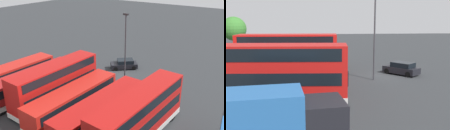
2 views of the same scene
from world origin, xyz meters
The scene contains 11 objects.
ground_plane centered at (0.00, 0.00, 0.00)m, with size 140.00×140.00×0.00m, color #2D3033.
bus_double_decker_near_end centered at (-9.15, 11.21, 2.45)m, with size 3.32×11.90×4.55m.
bus_single_deck_second centered at (-5.27, 11.53, 1.62)m, with size 3.18×11.66×2.95m.
bus_single_deck_third centered at (-1.65, 11.50, 1.62)m, with size 2.93×11.37×2.95m.
bus_double_decker_fourth centered at (1.65, 10.74, 2.45)m, with size 2.91×11.10×4.55m.
bus_single_deck_fifth centered at (5.40, 11.36, 1.62)m, with size 3.07×12.12×2.95m.
bus_single_deck_sixth centered at (8.97, 11.30, 1.62)m, with size 2.98×11.52×2.95m.
box_truck_blue centered at (-16.81, 10.23, 1.71)m, with size 3.49×7.77×3.20m.
car_hatchback_silver centered at (0.64, -2.08, 0.70)m, with size 4.14×3.93×1.43m.
lamp_post_tall centered at (-1.75, 1.65, 5.26)m, with size 0.70×0.30×9.12m.
tree_midleft centered at (21.03, 21.80, 4.28)m, with size 4.25×4.25×6.42m.
Camera 2 is at (-29.22, 7.73, 6.63)m, focal length 44.18 mm.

